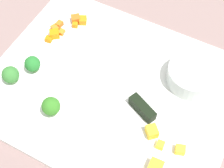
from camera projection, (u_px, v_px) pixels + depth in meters
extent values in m
plane|color=gray|center=(112.00, 90.00, 0.64)|extent=(4.00, 4.00, 0.00)
cube|color=white|center=(112.00, 89.00, 0.64)|extent=(0.45, 0.36, 0.01)
cylinder|color=#B6C0BE|center=(192.00, 75.00, 0.63)|extent=(0.09, 0.09, 0.04)
cube|color=silver|center=(76.00, 40.00, 0.69)|extent=(0.17, 0.10, 0.00)
cube|color=black|center=(142.00, 108.00, 0.60)|extent=(0.06, 0.04, 0.02)
cube|color=orange|center=(49.00, 39.00, 0.69)|extent=(0.01, 0.01, 0.01)
cube|color=orange|center=(62.00, 32.00, 0.70)|extent=(0.01, 0.01, 0.01)
cube|color=orange|center=(54.00, 34.00, 0.69)|extent=(0.03, 0.03, 0.01)
cube|color=orange|center=(55.00, 29.00, 0.70)|extent=(0.02, 0.02, 0.01)
cube|color=orange|center=(75.00, 25.00, 0.71)|extent=(0.01, 0.01, 0.01)
cube|color=orange|center=(83.00, 20.00, 0.72)|extent=(0.02, 0.02, 0.01)
cube|color=orange|center=(59.00, 25.00, 0.71)|extent=(0.01, 0.01, 0.01)
cube|color=orange|center=(76.00, 19.00, 0.72)|extent=(0.02, 0.02, 0.02)
cube|color=yellow|center=(152.00, 131.00, 0.58)|extent=(0.03, 0.03, 0.02)
cube|color=yellow|center=(156.00, 167.00, 0.54)|extent=(0.02, 0.02, 0.02)
cube|color=yellow|center=(160.00, 145.00, 0.57)|extent=(0.01, 0.01, 0.01)
cube|color=yellow|center=(180.00, 150.00, 0.56)|extent=(0.02, 0.02, 0.01)
cylinder|color=#84BC57|center=(12.00, 79.00, 0.64)|extent=(0.01, 0.01, 0.01)
sphere|color=#367933|center=(10.00, 75.00, 0.63)|extent=(0.03, 0.03, 0.03)
cylinder|color=#86BD58|center=(52.00, 110.00, 0.60)|extent=(0.01, 0.01, 0.01)
sphere|color=#357A24|center=(51.00, 106.00, 0.59)|extent=(0.03, 0.03, 0.03)
cylinder|color=#8BAD58|center=(34.00, 68.00, 0.65)|extent=(0.01, 0.01, 0.01)
sphere|color=#25742C|center=(32.00, 64.00, 0.64)|extent=(0.03, 0.03, 0.03)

